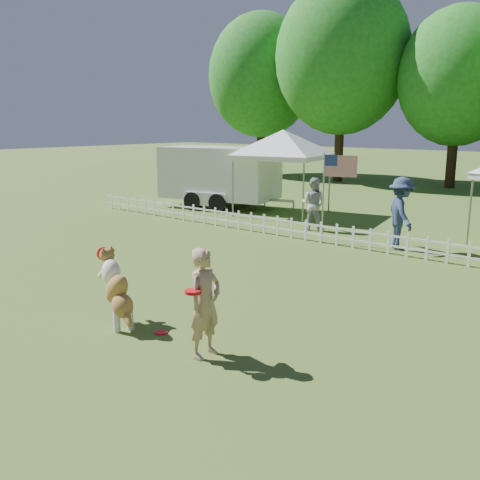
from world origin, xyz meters
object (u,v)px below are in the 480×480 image
at_px(dog, 117,290).
at_px(spectator_a, 313,204).
at_px(handler, 205,303).
at_px(canopy_tent_left, 283,174).
at_px(spectator_b, 401,214).
at_px(frisbee_on_turf, 161,332).
at_px(cargo_trailer, 220,177).
at_px(flag_pole, 323,198).

relative_size(dog, spectator_a, 0.76).
distance_m(handler, canopy_tent_left, 12.37).
height_order(handler, spectator_b, spectator_b).
bearing_deg(frisbee_on_turf, dog, -163.57).
xyz_separation_m(spectator_a, spectator_b, (3.17, -0.75, 0.14)).
bearing_deg(canopy_tent_left, spectator_a, -47.61).
distance_m(dog, cargo_trailer, 12.77).
bearing_deg(spectator_a, handler, 102.91).
bearing_deg(cargo_trailer, handler, -61.41).
relative_size(frisbee_on_turf, canopy_tent_left, 0.07).
height_order(frisbee_on_turf, spectator_b, spectator_b).
height_order(frisbee_on_turf, spectator_a, spectator_a).
xyz_separation_m(frisbee_on_turf, spectator_a, (-2.68, 8.76, 0.81)).
relative_size(canopy_tent_left, spectator_b, 1.56).
bearing_deg(handler, spectator_b, 1.39).
bearing_deg(dog, canopy_tent_left, 131.63).
bearing_deg(flag_pole, dog, -101.87).
relative_size(handler, flag_pole, 0.64).
bearing_deg(flag_pole, spectator_a, 112.97).
bearing_deg(frisbee_on_turf, canopy_tent_left, 115.93).
bearing_deg(spectator_b, dog, 128.72).
bearing_deg(frisbee_on_turf, handler, -7.71).
relative_size(dog, frisbee_on_turf, 5.77).
distance_m(canopy_tent_left, spectator_a, 3.06).
relative_size(handler, dog, 1.28).
relative_size(frisbee_on_turf, cargo_trailer, 0.04).
xyz_separation_m(canopy_tent_left, spectator_a, (2.43, -1.75, -0.67)).
bearing_deg(flag_pole, canopy_tent_left, 121.67).
relative_size(handler, frisbee_on_turf, 7.41).
relative_size(cargo_trailer, spectator_a, 3.36).
relative_size(handler, spectator_a, 0.98).
height_order(handler, frisbee_on_turf, handler).
xyz_separation_m(canopy_tent_left, cargo_trailer, (-2.88, -0.21, -0.28)).
relative_size(flag_pole, spectator_a, 1.52).
xyz_separation_m(handler, spectator_a, (-3.82, 8.91, 0.02)).
bearing_deg(spectator_a, canopy_tent_left, -46.02).
relative_size(canopy_tent_left, flag_pole, 1.20).
relative_size(dog, spectator_b, 0.65).
bearing_deg(dog, spectator_a, 121.61).
distance_m(canopy_tent_left, cargo_trailer, 2.90).
distance_m(frisbee_on_turf, flag_pole, 7.63).
bearing_deg(spectator_b, flag_pole, 64.96).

